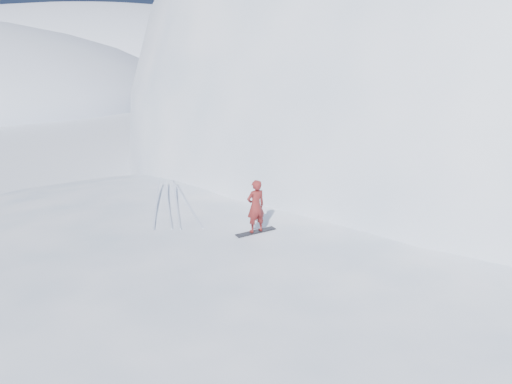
% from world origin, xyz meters
% --- Properties ---
extents(ground, '(400.00, 400.00, 0.00)m').
position_xyz_m(ground, '(0.00, 0.00, 0.00)').
color(ground, white).
rests_on(ground, ground).
extents(near_ridge, '(36.00, 28.00, 4.80)m').
position_xyz_m(near_ridge, '(1.00, 3.00, 0.00)').
color(near_ridge, white).
rests_on(near_ridge, ground).
extents(summit_peak, '(60.00, 56.00, 56.00)m').
position_xyz_m(summit_peak, '(22.00, 26.00, 0.00)').
color(summit_peak, white).
rests_on(summit_peak, ground).
extents(peak_shoulder, '(28.00, 24.00, 18.00)m').
position_xyz_m(peak_shoulder, '(10.00, 20.00, 0.00)').
color(peak_shoulder, white).
rests_on(peak_shoulder, ground).
extents(far_ridge_c, '(140.00, 90.00, 36.00)m').
position_xyz_m(far_ridge_c, '(-40.00, 110.00, 0.00)').
color(far_ridge_c, white).
rests_on(far_ridge_c, ground).
extents(wind_bumps, '(16.00, 14.40, 1.00)m').
position_xyz_m(wind_bumps, '(-0.56, 2.12, 0.00)').
color(wind_bumps, white).
rests_on(wind_bumps, ground).
extents(snowboard, '(1.39, 0.98, 0.02)m').
position_xyz_m(snowboard, '(1.89, 2.76, 2.41)').
color(snowboard, black).
rests_on(snowboard, near_ridge).
extents(snowboarder, '(0.79, 0.71, 1.81)m').
position_xyz_m(snowboarder, '(1.89, 2.76, 3.33)').
color(snowboarder, maroon).
rests_on(snowboarder, snowboard).
extents(board_tracks, '(2.78, 5.92, 0.04)m').
position_xyz_m(board_tracks, '(-1.53, 5.89, 2.42)').
color(board_tracks, silver).
rests_on(board_tracks, ground).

